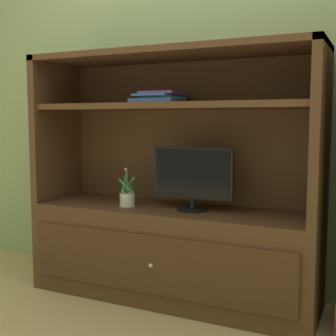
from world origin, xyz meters
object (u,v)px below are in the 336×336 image
Objects in this scene: magazine_stack at (162,98)px; media_console at (172,222)px; potted_plant at (127,199)px; tv_monitor at (193,177)px.

media_console is at bearing 10.00° from magazine_stack.
potted_plant is 0.68× the size of magazine_stack.
magazine_stack is at bearing 18.71° from potted_plant.
tv_monitor is (0.15, -0.03, 0.30)m from media_console.
potted_plant is at bearing -173.06° from tv_monitor.
magazine_stack is (0.21, 0.07, 0.62)m from potted_plant.
potted_plant is (-0.42, -0.05, -0.16)m from tv_monitor.
media_console is 7.37× the size of potted_plant.
tv_monitor is 0.45m from potted_plant.
magazine_stack reaches higher than tv_monitor.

